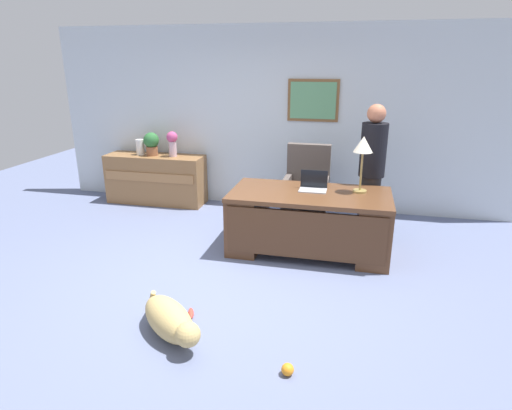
# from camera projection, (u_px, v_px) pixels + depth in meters

# --- Properties ---
(ground_plane) EXTENTS (12.00, 12.00, 0.00)m
(ground_plane) POSITION_uv_depth(u_px,v_px,m) (228.00, 279.00, 4.56)
(ground_plane) COLOR slate
(back_wall) EXTENTS (7.00, 0.16, 2.70)m
(back_wall) POSITION_uv_depth(u_px,v_px,m) (276.00, 119.00, 6.52)
(back_wall) COLOR silver
(back_wall) RESTS_ON ground_plane
(desk) EXTENTS (1.86, 0.94, 0.74)m
(desk) POSITION_uv_depth(u_px,v_px,m) (309.00, 220.00, 5.10)
(desk) COLOR brown
(desk) RESTS_ON ground_plane
(credenza) EXTENTS (1.57, 0.50, 0.77)m
(credenza) POSITION_uv_depth(u_px,v_px,m) (156.00, 179.00, 6.91)
(credenza) COLOR olive
(credenza) RESTS_ON ground_plane
(armchair) EXTENTS (0.60, 0.59, 1.10)m
(armchair) POSITION_uv_depth(u_px,v_px,m) (306.00, 190.00, 5.99)
(armchair) COLOR #564C47
(armchair) RESTS_ON ground_plane
(person_standing) EXTENTS (0.32, 0.32, 1.71)m
(person_standing) POSITION_uv_depth(u_px,v_px,m) (372.00, 171.00, 5.40)
(person_standing) COLOR #262323
(person_standing) RESTS_ON ground_plane
(dog_lying) EXTENTS (0.72, 0.67, 0.30)m
(dog_lying) POSITION_uv_depth(u_px,v_px,m) (171.00, 320.00, 3.57)
(dog_lying) COLOR tan
(dog_lying) RESTS_ON ground_plane
(laptop) EXTENTS (0.32, 0.22, 0.22)m
(laptop) POSITION_uv_depth(u_px,v_px,m) (313.00, 185.00, 5.11)
(laptop) COLOR #B2B5BA
(laptop) RESTS_ON desk
(desk_lamp) EXTENTS (0.22, 0.22, 0.65)m
(desk_lamp) POSITION_uv_depth(u_px,v_px,m) (363.00, 148.00, 4.87)
(desk_lamp) COLOR #9E8447
(desk_lamp) RESTS_ON desk
(vase_with_flowers) EXTENTS (0.17, 0.17, 0.39)m
(vase_with_flowers) POSITION_uv_depth(u_px,v_px,m) (172.00, 142.00, 6.65)
(vase_with_flowers) COLOR #C5A5B3
(vase_with_flowers) RESTS_ON credenza
(vase_empty) EXTENTS (0.13, 0.13, 0.24)m
(vase_empty) POSITION_uv_depth(u_px,v_px,m) (140.00, 147.00, 6.80)
(vase_empty) COLOR silver
(vase_empty) RESTS_ON credenza
(potted_plant) EXTENTS (0.24, 0.24, 0.36)m
(potted_plant) POSITION_uv_depth(u_px,v_px,m) (151.00, 143.00, 6.73)
(potted_plant) COLOR brown
(potted_plant) RESTS_ON credenza
(dog_toy_ball) EXTENTS (0.09, 0.09, 0.09)m
(dog_toy_ball) POSITION_uv_depth(u_px,v_px,m) (288.00, 369.00, 3.16)
(dog_toy_ball) COLOR orange
(dog_toy_ball) RESTS_ON ground_plane
(dog_toy_bone) EXTENTS (0.11, 0.17, 0.05)m
(dog_toy_bone) POSITION_uv_depth(u_px,v_px,m) (191.00, 313.00, 3.90)
(dog_toy_bone) COLOR #E53F33
(dog_toy_bone) RESTS_ON ground_plane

